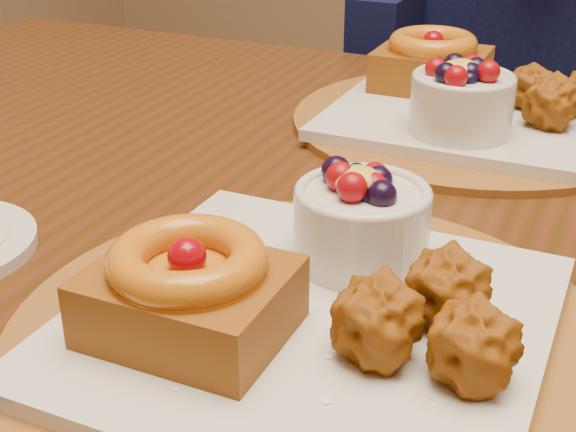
% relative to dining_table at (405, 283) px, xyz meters
% --- Properties ---
extents(dining_table, '(1.60, 0.90, 0.76)m').
position_rel_dining_table_xyz_m(dining_table, '(0.00, 0.00, 0.00)').
color(dining_table, '#37200A').
rests_on(dining_table, ground).
extents(place_setting_near, '(0.38, 0.38, 0.09)m').
position_rel_dining_table_xyz_m(place_setting_near, '(-0.00, -0.21, 0.10)').
color(place_setting_near, '#5E3A11').
rests_on(place_setting_near, dining_table).
extents(place_setting_far, '(0.38, 0.38, 0.09)m').
position_rel_dining_table_xyz_m(place_setting_far, '(-0.00, 0.21, 0.11)').
color(place_setting_far, '#5E3A11').
rests_on(place_setting_far, dining_table).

